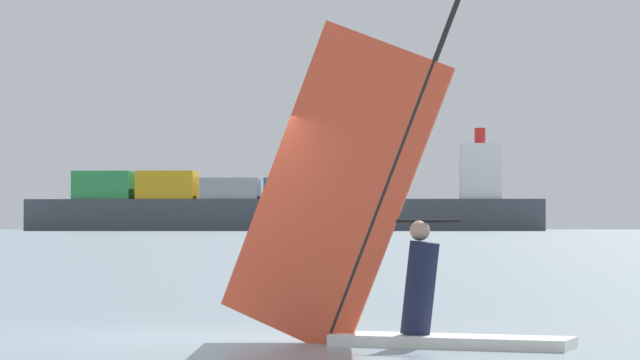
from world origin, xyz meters
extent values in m
plane|color=gray|center=(0.00, 0.00, 0.00)|extent=(4000.00, 4000.00, 0.00)
cube|color=white|center=(2.94, -1.20, 0.06)|extent=(2.65, 1.42, 0.12)
cylinder|color=black|center=(2.34, -1.02, 1.93)|extent=(1.46, 0.49, 3.64)
cube|color=#E54C2D|center=(1.69, -0.83, 1.68)|extent=(2.61, 0.81, 3.71)
cylinder|color=black|center=(2.29, -1.00, 1.33)|extent=(1.51, 0.48, 0.04)
cylinder|color=#191E38|center=(2.61, -1.10, 0.62)|extent=(0.50, 0.43, 1.02)
sphere|color=tan|center=(2.61, -1.10, 1.23)|extent=(0.22, 0.22, 0.22)
cube|color=#3F444C|center=(-46.25, 536.59, 5.80)|extent=(189.65, 28.01, 11.60)
cube|color=silver|center=(25.57, 538.65, 21.73)|extent=(14.95, 18.56, 20.25)
cylinder|color=red|center=(25.57, 538.65, 34.85)|extent=(4.00, 4.00, 6.00)
cube|color=#2D8C47|center=(-19.48, 537.36, 12.90)|extent=(21.68, 20.93, 2.60)
cube|color=#1E66AD|center=(-42.91, 536.68, 15.50)|extent=(21.68, 20.93, 7.80)
cube|color=#99999E|center=(-66.35, 536.01, 15.50)|extent=(21.68, 20.93, 7.80)
cube|color=gold|center=(-89.79, 535.34, 16.80)|extent=(21.68, 20.93, 10.40)
cube|color=#2D8C47|center=(-113.22, 534.66, 16.80)|extent=(21.68, 20.93, 10.40)
camera|label=1|loc=(2.59, -17.25, 1.27)|focal=84.70mm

